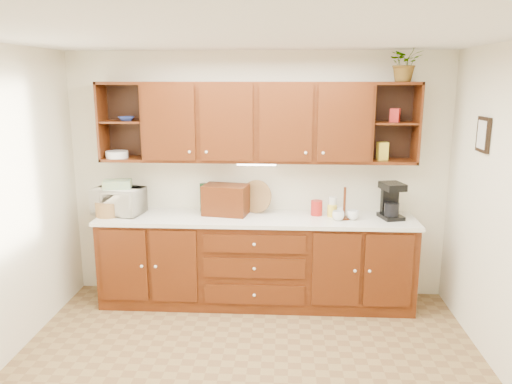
# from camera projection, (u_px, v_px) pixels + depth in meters

# --- Properties ---
(floor) EXTENTS (4.00, 4.00, 0.00)m
(floor) POSITION_uv_depth(u_px,v_px,m) (245.00, 382.00, 3.90)
(floor) COLOR olive
(floor) RESTS_ON ground
(ceiling) EXTENTS (4.00, 4.00, 0.00)m
(ceiling) POSITION_uv_depth(u_px,v_px,m) (244.00, 35.00, 3.33)
(ceiling) COLOR white
(ceiling) RESTS_ON back_wall
(back_wall) EXTENTS (4.00, 0.00, 4.00)m
(back_wall) POSITION_uv_depth(u_px,v_px,m) (258.00, 177.00, 5.32)
(back_wall) COLOR #F2EBCB
(back_wall) RESTS_ON floor
(base_cabinets) EXTENTS (3.20, 0.60, 0.90)m
(base_cabinets) POSITION_uv_depth(u_px,v_px,m) (256.00, 262.00, 5.21)
(base_cabinets) COLOR #3D1606
(base_cabinets) RESTS_ON floor
(countertop) EXTENTS (3.24, 0.64, 0.04)m
(countertop) POSITION_uv_depth(u_px,v_px,m) (256.00, 219.00, 5.10)
(countertop) COLOR white
(countertop) RESTS_ON base_cabinets
(upper_cabinets) EXTENTS (3.20, 0.33, 0.80)m
(upper_cabinets) POSITION_uv_depth(u_px,v_px,m) (258.00, 122.00, 5.03)
(upper_cabinets) COLOR #3D1606
(upper_cabinets) RESTS_ON back_wall
(undercabinet_light) EXTENTS (0.40, 0.05, 0.02)m
(undercabinet_light) POSITION_uv_depth(u_px,v_px,m) (257.00, 164.00, 5.07)
(undercabinet_light) COLOR white
(undercabinet_light) RESTS_ON upper_cabinets
(framed_picture) EXTENTS (0.03, 0.24, 0.30)m
(framed_picture) POSITION_uv_depth(u_px,v_px,m) (483.00, 135.00, 4.26)
(framed_picture) COLOR black
(framed_picture) RESTS_ON right_wall
(wicker_basket) EXTENTS (0.30, 0.30, 0.15)m
(wicker_basket) POSITION_uv_depth(u_px,v_px,m) (108.00, 209.00, 5.11)
(wicker_basket) COLOR olive
(wicker_basket) RESTS_ON countertop
(microwave) EXTENTS (0.55, 0.42, 0.27)m
(microwave) POSITION_uv_depth(u_px,v_px,m) (118.00, 201.00, 5.18)
(microwave) COLOR silver
(microwave) RESTS_ON countertop
(towel_stack) EXTENTS (0.31, 0.25, 0.08)m
(towel_stack) POSITION_uv_depth(u_px,v_px,m) (117.00, 184.00, 5.14)
(towel_stack) COLOR #BEC45C
(towel_stack) RESTS_ON microwave
(wine_bottle) EXTENTS (0.07, 0.07, 0.31)m
(wine_bottle) POSITION_uv_depth(u_px,v_px,m) (203.00, 198.00, 5.26)
(wine_bottle) COLOR black
(wine_bottle) RESTS_ON countertop
(woven_tray) EXTENTS (0.35, 0.22, 0.34)m
(woven_tray) POSITION_uv_depth(u_px,v_px,m) (256.00, 211.00, 5.27)
(woven_tray) COLOR olive
(woven_tray) RESTS_ON countertop
(bread_box) EXTENTS (0.49, 0.35, 0.31)m
(bread_box) POSITION_uv_depth(u_px,v_px,m) (226.00, 200.00, 5.16)
(bread_box) COLOR #3D1606
(bread_box) RESTS_ON countertop
(mug_tree) EXTENTS (0.30, 0.29, 0.33)m
(mug_tree) POSITION_uv_depth(u_px,v_px,m) (344.00, 214.00, 5.01)
(mug_tree) COLOR #3D1606
(mug_tree) RESTS_ON countertop
(canister_red) EXTENTS (0.15, 0.15, 0.15)m
(canister_red) POSITION_uv_depth(u_px,v_px,m) (317.00, 208.00, 5.14)
(canister_red) COLOR #AC1D18
(canister_red) RESTS_ON countertop
(canister_white) EXTENTS (0.09, 0.09, 0.19)m
(canister_white) POSITION_uv_depth(u_px,v_px,m) (333.00, 206.00, 5.14)
(canister_white) COLOR white
(canister_white) RESTS_ON countertop
(canister_yellow) EXTENTS (0.11, 0.11, 0.12)m
(canister_yellow) POSITION_uv_depth(u_px,v_px,m) (332.00, 211.00, 5.10)
(canister_yellow) COLOR yellow
(canister_yellow) RESTS_ON countertop
(coffee_maker) EXTENTS (0.25, 0.30, 0.37)m
(coffee_maker) POSITION_uv_depth(u_px,v_px,m) (391.00, 201.00, 5.02)
(coffee_maker) COLOR black
(coffee_maker) RESTS_ON countertop
(bowl_stack) EXTENTS (0.21, 0.21, 0.04)m
(bowl_stack) POSITION_uv_depth(u_px,v_px,m) (126.00, 119.00, 5.09)
(bowl_stack) COLOR #283D93
(bowl_stack) RESTS_ON upper_cabinets
(plate_stack) EXTENTS (0.25, 0.25, 0.07)m
(plate_stack) POSITION_uv_depth(u_px,v_px,m) (117.00, 154.00, 5.15)
(plate_stack) COLOR white
(plate_stack) RESTS_ON upper_cabinets
(pantry_box_yellow) EXTENTS (0.11, 0.10, 0.18)m
(pantry_box_yellow) POSITION_uv_depth(u_px,v_px,m) (382.00, 151.00, 5.00)
(pantry_box_yellow) COLOR yellow
(pantry_box_yellow) RESTS_ON upper_cabinets
(pantry_box_red) EXTENTS (0.11, 0.11, 0.13)m
(pantry_box_red) POSITION_uv_depth(u_px,v_px,m) (395.00, 115.00, 4.91)
(pantry_box_red) COLOR #AC1D18
(pantry_box_red) RESTS_ON upper_cabinets
(potted_plant) EXTENTS (0.36, 0.33, 0.36)m
(potted_plant) POSITION_uv_depth(u_px,v_px,m) (405.00, 62.00, 4.76)
(potted_plant) COLOR #999999
(potted_plant) RESTS_ON upper_cabinets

